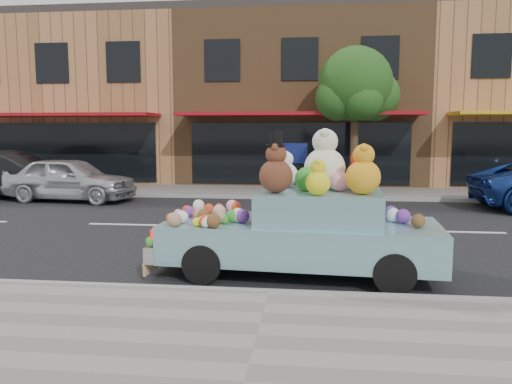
# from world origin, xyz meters

# --- Properties ---
(ground) EXTENTS (120.00, 120.00, 0.00)m
(ground) POSITION_xyz_m (0.00, 0.00, 0.00)
(ground) COLOR black
(ground) RESTS_ON ground
(near_sidewalk) EXTENTS (60.00, 3.00, 0.12)m
(near_sidewalk) POSITION_xyz_m (0.00, -6.50, 0.06)
(near_sidewalk) COLOR gray
(near_sidewalk) RESTS_ON ground
(far_sidewalk) EXTENTS (60.00, 3.00, 0.12)m
(far_sidewalk) POSITION_xyz_m (0.00, 6.50, 0.06)
(far_sidewalk) COLOR gray
(far_sidewalk) RESTS_ON ground
(near_kerb) EXTENTS (60.00, 0.12, 0.13)m
(near_kerb) POSITION_xyz_m (0.00, -5.00, 0.07)
(near_kerb) COLOR gray
(near_kerb) RESTS_ON ground
(far_kerb) EXTENTS (60.00, 0.12, 0.13)m
(far_kerb) POSITION_xyz_m (0.00, 5.00, 0.07)
(far_kerb) COLOR gray
(far_kerb) RESTS_ON ground
(storefront_left) EXTENTS (10.00, 9.80, 7.30)m
(storefront_left) POSITION_xyz_m (-10.00, 11.97, 3.64)
(storefront_left) COLOR #AD7448
(storefront_left) RESTS_ON ground
(storefront_mid) EXTENTS (10.00, 9.80, 7.30)m
(storefront_mid) POSITION_xyz_m (0.00, 11.97, 3.64)
(storefront_mid) COLOR brown
(storefront_mid) RESTS_ON ground
(street_tree) EXTENTS (3.00, 2.70, 5.22)m
(street_tree) POSITION_xyz_m (2.03, 6.55, 3.69)
(street_tree) COLOR #38281C
(street_tree) RESTS_ON ground
(car_silver) EXTENTS (4.38, 2.09, 1.45)m
(car_silver) POSITION_xyz_m (-7.31, 3.80, 0.72)
(car_silver) COLOR silver
(car_silver) RESTS_ON ground
(car_dark) EXTENTS (4.93, 1.82, 1.61)m
(car_dark) POSITION_xyz_m (-9.78, 4.29, 0.81)
(car_dark) COLOR black
(car_dark) RESTS_ON ground
(art_car) EXTENTS (4.59, 2.04, 2.33)m
(art_car) POSITION_xyz_m (0.42, -3.72, 0.82)
(art_car) COLOR black
(art_car) RESTS_ON ground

